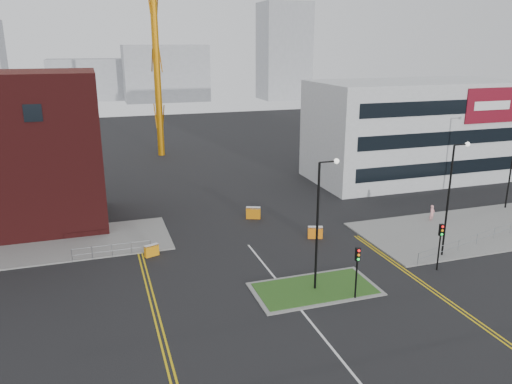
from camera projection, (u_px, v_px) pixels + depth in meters
ground at (344, 363)px, 26.51m from camera, size 200.00×200.00×0.00m
pavement_right at (486, 228)px, 45.82m from camera, size 24.00×10.00×0.12m
island_kerb at (315, 289)px, 34.38m from camera, size 8.60×4.60×0.08m
grass_island at (315, 289)px, 34.37m from camera, size 8.00×4.00×0.12m
office_block at (412, 130)px, 61.69m from camera, size 25.00×12.20×12.00m
streetlamp_island at (321, 215)px, 32.91m from camera, size 1.46×0.36×9.18m
streetlamp_right_near at (451, 191)px, 38.32m from camera, size 1.46×0.36×9.18m
traffic_light_island at (357, 263)px, 32.42m from camera, size 0.28×0.33×3.65m
traffic_light_right at (440, 238)px, 36.63m from camera, size 0.28×0.33×3.65m
railing_left at (112, 248)px, 39.39m from camera, size 6.05×0.05×1.10m
railing_right at (494, 231)px, 42.89m from camera, size 19.05×5.05×1.10m
centre_line at (327, 342)px, 28.33m from camera, size 0.15×30.00×0.01m
yellow_left_a at (150, 300)px, 32.92m from camera, size 0.12×24.00×0.01m
yellow_left_b at (155, 300)px, 33.01m from camera, size 0.12×24.00×0.01m
yellow_right_a at (425, 286)px, 34.81m from camera, size 0.12×20.00×0.01m
yellow_right_b at (429, 286)px, 34.90m from camera, size 0.12×20.00×0.01m
skyline_b at (166, 73)px, 145.58m from camera, size 24.00×12.00×16.00m
skyline_c at (284, 52)px, 149.79m from camera, size 14.00×12.00×28.00m
skyline_d at (101, 79)px, 149.87m from camera, size 30.00×12.00×12.00m
pedestrian at (432, 213)px, 47.26m from camera, size 0.70×0.59×1.65m
barrier_left at (152, 250)px, 39.69m from camera, size 1.20×0.74×0.96m
barrier_mid at (253, 212)px, 48.21m from camera, size 1.44×0.93×1.15m
barrier_right at (315, 232)px, 43.33m from camera, size 1.34×0.81×1.07m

